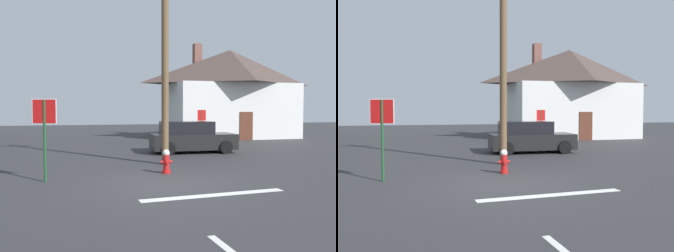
% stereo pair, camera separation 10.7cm
% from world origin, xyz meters
% --- Properties ---
extents(ground_plane, '(80.00, 80.00, 0.10)m').
position_xyz_m(ground_plane, '(0.00, 0.00, -0.05)').
color(ground_plane, '#2D2D30').
extents(lane_stop_bar, '(3.92, 0.54, 0.01)m').
position_xyz_m(lane_stop_bar, '(0.76, -1.67, 0.00)').
color(lane_stop_bar, silver).
rests_on(lane_stop_bar, ground).
extents(stop_sign_near, '(0.71, 0.28, 2.48)m').
position_xyz_m(stop_sign_near, '(-3.53, 1.11, 1.78)').
color(stop_sign_near, '#1E4C28').
rests_on(stop_sign_near, ground).
extents(fire_hydrant, '(0.41, 0.35, 0.81)m').
position_xyz_m(fire_hydrant, '(0.31, 1.55, 0.40)').
color(fire_hydrant, red).
rests_on(fire_hydrant, ground).
extents(utility_pole, '(1.60, 0.28, 9.05)m').
position_xyz_m(utility_pole, '(0.75, 3.44, 4.71)').
color(utility_pole, brown).
rests_on(utility_pole, ground).
extents(stop_sign_far, '(0.64, 0.24, 2.16)m').
position_xyz_m(stop_sign_far, '(4.75, 10.16, 1.53)').
color(stop_sign_far, '#1E4C28').
rests_on(stop_sign_far, ground).
extents(house, '(10.03, 5.99, 7.28)m').
position_xyz_m(house, '(8.89, 15.20, 3.51)').
color(house, silver).
rests_on(house, ground).
extents(parked_car, '(4.30, 2.14, 1.57)m').
position_xyz_m(parked_car, '(2.95, 6.82, 0.75)').
color(parked_car, black).
rests_on(parked_car, ground).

